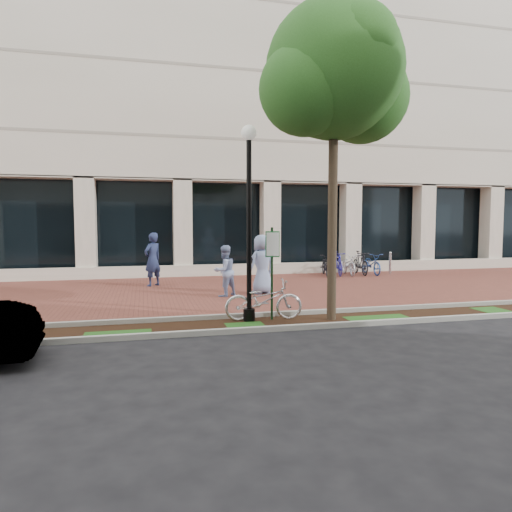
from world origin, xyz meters
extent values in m
plane|color=black|center=(0.00, 0.00, 0.00)|extent=(120.00, 120.00, 0.00)
cube|color=brown|center=(0.00, 0.00, 0.01)|extent=(40.00, 9.00, 0.01)
cube|color=black|center=(0.00, -5.25, 0.01)|extent=(40.00, 1.50, 0.01)
cube|color=#A6A79D|center=(0.00, -4.50, 0.06)|extent=(40.00, 0.12, 0.12)
cube|color=#A6A79D|center=(0.00, -6.00, 0.06)|extent=(40.00, 0.12, 0.12)
cube|color=beige|center=(0.00, 10.50, 10.10)|extent=(40.00, 12.00, 11.80)
cube|color=black|center=(0.00, 5.60, 2.10)|extent=(40.00, 0.15, 4.20)
cube|color=beige|center=(0.00, 4.50, 0.25)|extent=(40.00, 0.25, 0.50)
cube|color=beige|center=(0.00, 4.90, 2.10)|extent=(0.80, 0.80, 4.20)
cube|color=#153A1B|center=(-0.68, -4.86, 1.12)|extent=(0.05, 0.05, 2.24)
cube|color=#1B6C32|center=(-0.68, -4.89, 1.84)|extent=(0.34, 0.02, 0.62)
cube|color=white|center=(-0.68, -4.90, 1.84)|extent=(0.30, 0.01, 0.56)
cylinder|color=black|center=(-1.25, -4.89, 0.15)|extent=(0.28, 0.28, 0.30)
cylinder|color=black|center=(-1.25, -4.89, 2.14)|extent=(0.12, 0.12, 4.28)
sphere|color=silver|center=(-1.25, -4.89, 4.43)|extent=(0.36, 0.36, 0.36)
cylinder|color=#4E3E2C|center=(0.72, -5.21, 2.14)|extent=(0.22, 0.22, 4.29)
sphere|color=#235119|center=(0.72, -5.21, 5.89)|extent=(3.21, 3.21, 3.21)
sphere|color=#235119|center=(1.60, -4.89, 5.41)|extent=(2.25, 2.25, 2.25)
sphere|color=#235119|center=(-0.08, -5.45, 5.33)|extent=(2.09, 2.09, 2.09)
imported|color=silver|center=(-0.89, -4.87, 0.49)|extent=(1.92, 0.82, 0.98)
imported|color=navy|center=(-3.36, 1.81, 0.99)|extent=(0.86, 0.83, 1.98)
imported|color=#8397C4|center=(-1.19, -1.15, 0.82)|extent=(1.00, 0.94, 1.63)
imported|color=#7F93BD|center=(0.11, -0.90, 0.98)|extent=(1.13, 0.97, 1.96)
cylinder|color=silver|center=(7.19, 3.21, 0.46)|extent=(0.11, 0.11, 0.92)
sphere|color=silver|center=(7.19, 3.21, 0.97)|extent=(0.12, 0.12, 0.12)
imported|color=black|center=(4.12, 3.33, 0.48)|extent=(1.07, 1.93, 0.96)
imported|color=#26229C|center=(4.67, 3.33, 0.53)|extent=(0.84, 1.84, 1.07)
imported|color=silver|center=(5.22, 3.33, 0.48)|extent=(0.89, 1.90, 0.96)
imported|color=black|center=(5.77, 3.33, 0.53)|extent=(0.66, 1.81, 1.07)
imported|color=#1F4391|center=(6.32, 3.33, 0.48)|extent=(0.71, 1.85, 0.96)
cylinder|color=silver|center=(5.22, 3.33, 0.40)|extent=(0.04, 0.04, 0.80)
camera|label=1|loc=(-3.66, -15.34, 2.36)|focal=32.00mm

